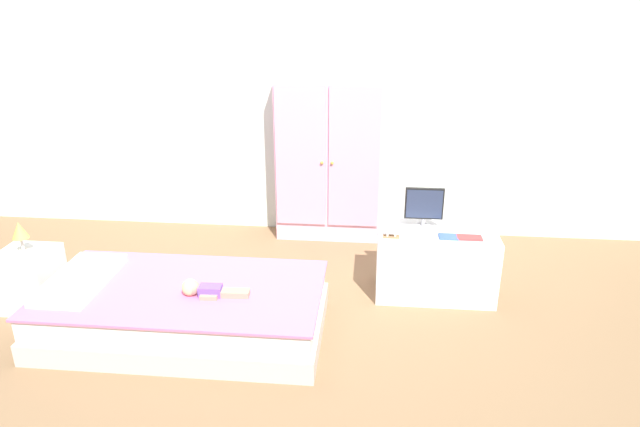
# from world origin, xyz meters

# --- Properties ---
(ground_plane) EXTENTS (10.00, 10.00, 0.02)m
(ground_plane) POSITION_xyz_m (0.00, 0.00, -0.01)
(ground_plane) COLOR brown
(back_wall) EXTENTS (6.40, 0.05, 2.70)m
(back_wall) POSITION_xyz_m (0.00, 1.57, 1.35)
(back_wall) COLOR silver
(back_wall) RESTS_ON ground_plane
(bed) EXTENTS (1.65, 0.88, 0.30)m
(bed) POSITION_xyz_m (-0.55, -0.11, 0.15)
(bed) COLOR beige
(bed) RESTS_ON ground_plane
(pillow) EXTENTS (0.32, 0.63, 0.05)m
(pillow) POSITION_xyz_m (-1.18, -0.11, 0.32)
(pillow) COLOR silver
(pillow) RESTS_ON bed
(doll) EXTENTS (0.39, 0.14, 0.10)m
(doll) POSITION_xyz_m (-0.40, -0.18, 0.33)
(doll) COLOR #6B4CB2
(doll) RESTS_ON bed
(nightstand) EXTENTS (0.34, 0.34, 0.38)m
(nightstand) POSITION_xyz_m (-1.65, 0.10, 0.19)
(nightstand) COLOR white
(nightstand) RESTS_ON ground_plane
(table_lamp) EXTENTS (0.10, 0.10, 0.21)m
(table_lamp) POSITION_xyz_m (-1.65, 0.10, 0.52)
(table_lamp) COLOR #B7B2AD
(table_lamp) RESTS_ON nightstand
(wardrobe) EXTENTS (0.84, 0.29, 1.37)m
(wardrobe) POSITION_xyz_m (0.19, 1.40, 0.68)
(wardrobe) COLOR #EFADCC
(wardrobe) RESTS_ON ground_plane
(tv_stand) EXTENTS (0.78, 0.42, 0.46)m
(tv_stand) POSITION_xyz_m (0.98, 0.51, 0.23)
(tv_stand) COLOR white
(tv_stand) RESTS_ON ground_plane
(tv_monitor) EXTENTS (0.25, 0.10, 0.27)m
(tv_monitor) POSITION_xyz_m (0.89, 0.58, 0.61)
(tv_monitor) COLOR #99999E
(tv_monitor) RESTS_ON tv_stand
(rocking_horse_toy) EXTENTS (0.11, 0.04, 0.13)m
(rocking_horse_toy) POSITION_xyz_m (0.68, 0.39, 0.52)
(rocking_horse_toy) COLOR #8E6642
(rocking_horse_toy) RESTS_ON tv_stand
(book_blue) EXTENTS (0.12, 0.09, 0.01)m
(book_blue) POSITION_xyz_m (1.04, 0.42, 0.46)
(book_blue) COLOR blue
(book_blue) RESTS_ON tv_stand
(book_red) EXTENTS (0.16, 0.08, 0.01)m
(book_red) POSITION_xyz_m (1.17, 0.42, 0.46)
(book_red) COLOR #CC3838
(book_red) RESTS_ON tv_stand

